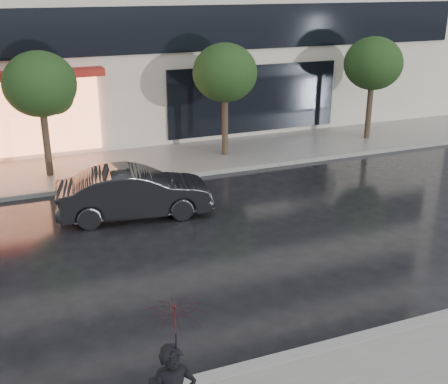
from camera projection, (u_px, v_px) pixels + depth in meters
ground at (277, 326)px, 10.26m from camera, size 120.00×120.00×0.00m
sidewalk_far at (141, 164)px, 19.14m from camera, size 60.00×3.50×0.12m
curb_near at (304, 355)px, 9.37m from camera, size 60.00×0.25×0.14m
curb_far at (154, 179)px, 17.61m from camera, size 60.00×0.25×0.14m
tree_mid_west at (42, 86)px, 16.91m from camera, size 2.20×2.20×3.99m
tree_mid_east at (226, 75)px, 19.00m from camera, size 2.20×2.20×3.99m
tree_far_east at (374, 65)px, 21.08m from camera, size 2.20×2.20×3.99m
parked_car at (134, 193)px, 14.82m from camera, size 4.18×1.89×1.33m
pedestrian_with_umbrella at (175, 361)px, 6.88m from camera, size 0.89×0.91×2.24m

